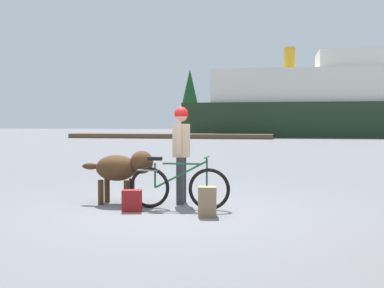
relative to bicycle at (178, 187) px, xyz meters
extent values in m
plane|color=slate|center=(-0.05, -0.20, -0.38)|extent=(160.00, 160.00, 0.00)
torus|color=black|center=(0.53, 0.00, -0.03)|extent=(0.71, 0.06, 0.71)
torus|color=black|center=(-0.50, 0.00, -0.03)|extent=(0.71, 0.06, 0.71)
cube|color=#19592D|center=(0.06, 0.00, 0.39)|extent=(0.66, 0.03, 0.03)
cube|color=#19592D|center=(0.04, 0.00, 0.20)|extent=(0.89, 0.03, 0.49)
cylinder|color=#19592D|center=(-0.40, 0.00, 0.18)|extent=(0.03, 0.03, 0.42)
cylinder|color=#19592D|center=(0.49, 0.00, 0.23)|extent=(0.03, 0.03, 0.52)
cube|color=black|center=(-0.40, 0.00, 0.47)|extent=(0.24, 0.10, 0.06)
cylinder|color=#19592D|center=(0.49, 0.00, 0.51)|extent=(0.03, 0.44, 0.03)
cube|color=slate|center=(-0.52, 0.00, 0.27)|extent=(0.36, 0.14, 0.02)
cylinder|color=#333338|center=(-0.05, 0.63, 0.04)|extent=(0.14, 0.14, 0.85)
cylinder|color=#333338|center=(-0.05, 0.41, 0.04)|extent=(0.14, 0.14, 0.85)
cylinder|color=#D8B28C|center=(-0.05, 0.52, 0.76)|extent=(0.32, 0.32, 0.60)
cylinder|color=#D8B28C|center=(-0.05, 0.74, 0.80)|extent=(0.09, 0.09, 0.53)
cylinder|color=#D8B28C|center=(-0.05, 0.30, 0.80)|extent=(0.09, 0.09, 0.53)
sphere|color=tan|center=(-0.05, 0.52, 1.22)|extent=(0.23, 0.23, 0.23)
sphere|color=red|center=(-0.05, 0.52, 1.25)|extent=(0.25, 0.25, 0.25)
ellipsoid|color=#472D19|center=(-1.20, 0.28, 0.27)|extent=(0.75, 0.55, 0.47)
sphere|color=#472D19|center=(-0.72, 0.28, 0.38)|extent=(0.41, 0.41, 0.41)
ellipsoid|color=#472D19|center=(-1.70, 0.28, 0.29)|extent=(0.32, 0.12, 0.12)
cylinder|color=#472D19|center=(-0.96, 0.43, -0.16)|extent=(0.10, 0.10, 0.44)
cylinder|color=#472D19|center=(-0.96, 0.13, -0.16)|extent=(0.10, 0.10, 0.44)
cylinder|color=#472D19|center=(-1.44, 0.43, -0.16)|extent=(0.10, 0.10, 0.44)
cylinder|color=#472D19|center=(-1.44, 0.13, -0.16)|extent=(0.10, 0.10, 0.44)
cube|color=#8C7251|center=(0.58, -0.50, -0.15)|extent=(0.30, 0.23, 0.47)
cube|color=maroon|center=(-0.71, -0.33, -0.21)|extent=(0.35, 0.24, 0.36)
cube|color=brown|center=(-7.58, 31.34, -0.18)|extent=(18.26, 2.40, 0.40)
cube|color=#1E331E|center=(6.31, 38.36, 1.26)|extent=(26.76, 8.55, 3.29)
cube|color=silver|center=(6.31, 38.36, 4.50)|extent=(21.41, 7.18, 3.20)
cube|color=silver|center=(8.99, 38.36, 7.00)|extent=(6.42, 5.13, 1.80)
cylinder|color=#BF8C19|center=(3.10, 38.36, 7.30)|extent=(1.10, 1.10, 2.40)
ellipsoid|color=navy|center=(11.87, 40.21, 0.07)|extent=(7.83, 2.19, 0.90)
cylinder|color=#B2B2B7|center=(11.87, 40.21, 3.59)|extent=(0.14, 0.14, 6.15)
cylinder|color=#B2B2B7|center=(10.69, 40.21, 1.72)|extent=(3.52, 0.10, 0.10)
cylinder|color=#4C331E|center=(-10.48, 56.60, 1.04)|extent=(0.48, 0.48, 2.85)
cone|color=#19471E|center=(-10.48, 56.60, 5.61)|extent=(2.88, 2.88, 6.27)
cylinder|color=#4C331E|center=(1.30, 57.98, 0.94)|extent=(0.43, 0.43, 2.65)
cone|color=#143819|center=(1.30, 57.98, 5.45)|extent=(3.48, 3.48, 6.35)
cylinder|color=#4C331E|center=(9.75, 56.95, 1.13)|extent=(0.35, 0.35, 3.02)
cone|color=#1E4C28|center=(9.75, 56.95, 6.08)|extent=(3.46, 3.46, 6.89)
camera|label=1|loc=(1.59, -7.32, 1.10)|focal=41.53mm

